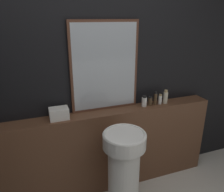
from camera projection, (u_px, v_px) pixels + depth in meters
wall_back at (98, 79)px, 2.25m from camera, size 8.00×0.06×2.50m
vanity_counter at (103, 151)px, 2.40m from camera, size 2.53×0.20×0.93m
pedestal_sink at (124, 171)px, 2.04m from camera, size 0.39×0.39×0.91m
mirror at (105, 67)px, 2.17m from camera, size 0.70×0.03×0.90m
towel_stack at (59, 113)px, 2.08m from camera, size 0.18×0.13×0.11m
shampoo_bottle at (144, 101)px, 2.37m from camera, size 0.06×0.06×0.12m
conditioner_bottle at (150, 101)px, 2.40m from camera, size 0.04×0.04×0.10m
lotion_bottle at (155, 99)px, 2.41m from camera, size 0.04×0.04×0.15m
body_wash_bottle at (160, 99)px, 2.44m from camera, size 0.04×0.04×0.12m
hand_soap_bottle at (165, 97)px, 2.45m from camera, size 0.05×0.05×0.16m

